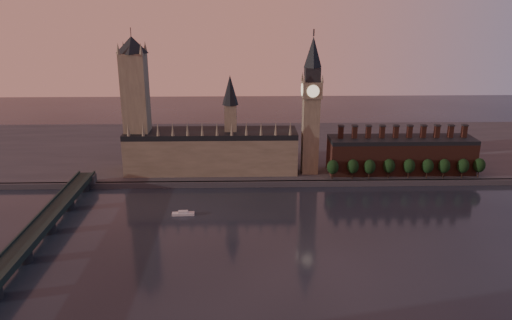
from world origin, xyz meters
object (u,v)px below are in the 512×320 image
Objects in this scene: westminster_bridge at (34,236)px; river_boat at (183,213)px; big_ben at (311,105)px; victoria_tower at (136,101)px.

westminster_bridge reaches higher than river_boat.
big_ben is 7.49× the size of river_boat.
victoria_tower is 102.96m from river_boat.
victoria_tower is 1.01× the size of big_ben.
westminster_bridge is at bearing -153.05° from river_boat.
big_ben is 126.01m from river_boat.
big_ben is at bearing 34.33° from westminster_bridge.
river_boat is at bearing 29.60° from westminster_bridge.
westminster_bridge is at bearing -106.56° from victoria_tower.
victoria_tower is 0.54× the size of westminster_bridge.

